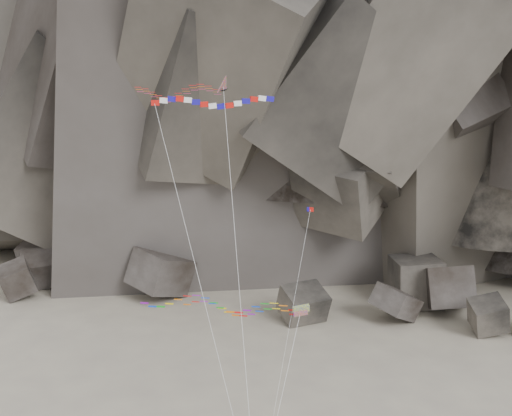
% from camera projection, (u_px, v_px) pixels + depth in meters
% --- Properties ---
extents(headland, '(110.00, 70.00, 84.00)m').
position_uv_depth(headland, '(320.00, 16.00, 114.07)').
color(headland, '#564F46').
rests_on(headland, ground).
extents(boulder_field, '(77.96, 17.69, 7.90)m').
position_uv_depth(boulder_field, '(248.00, 285.00, 89.78)').
color(boulder_field, '#47423F').
rests_on(boulder_field, ground).
extents(delta_kite, '(14.96, 15.78, 29.29)m').
position_uv_depth(delta_kite, '(174.00, 92.00, 55.19)').
color(delta_kite, red).
rests_on(delta_kite, ground).
extents(banner_kite, '(11.71, 16.67, 27.52)m').
position_uv_depth(banner_kite, '(213.00, 104.00, 53.47)').
color(banner_kite, red).
rests_on(banner_kite, ground).
extents(parafoil_kite, '(13.99, 9.46, 11.88)m').
position_uv_depth(parafoil_kite, '(215.00, 304.00, 50.81)').
color(parafoil_kite, '#E5FB0D').
rests_on(parafoil_kite, ground).
extents(pennant_kite, '(1.64, 15.16, 18.18)m').
position_uv_depth(pennant_kite, '(300.00, 263.00, 52.04)').
color(pennant_kite, red).
rests_on(pennant_kite, ground).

